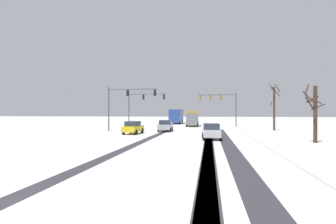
% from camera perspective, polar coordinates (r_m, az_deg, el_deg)
% --- Properties ---
extents(ground_plane, '(300.00, 300.00, 0.00)m').
position_cam_1_polar(ground_plane, '(9.39, -24.17, -17.35)').
color(ground_plane, white).
extents(wheel_track_left_lane, '(1.15, 37.60, 0.01)m').
position_cam_1_polar(wheel_track_left_lane, '(24.82, 12.54, -6.47)').
color(wheel_track_left_lane, '#38383D').
rests_on(wheel_track_left_lane, ground).
extents(wheel_track_right_lane, '(0.88, 37.60, 0.01)m').
position_cam_1_polar(wheel_track_right_lane, '(25.55, -5.50, -6.28)').
color(wheel_track_right_lane, '#38383D').
rests_on(wheel_track_right_lane, ground).
extents(wheel_track_center, '(0.85, 37.60, 0.01)m').
position_cam_1_polar(wheel_track_center, '(24.77, 8.68, -6.48)').
color(wheel_track_center, '#38383D').
rests_on(wheel_track_center, ground).
extents(wheel_track_oncoming, '(0.71, 37.60, 0.01)m').
position_cam_1_polar(wheel_track_oncoming, '(24.77, 8.65, -6.48)').
color(wheel_track_oncoming, '#38383D').
rests_on(wheel_track_oncoming, ground).
extents(sidewalk_kerb_right, '(4.00, 37.60, 0.12)m').
position_cam_1_polar(sidewalk_kerb_right, '(23.93, 24.43, -6.57)').
color(sidewalk_kerb_right, white).
rests_on(sidewalk_kerb_right, ground).
extents(traffic_signal_near_left, '(7.55, 0.66, 6.50)m').
position_cam_1_polar(traffic_signal_near_left, '(39.50, -9.04, 2.77)').
color(traffic_signal_near_left, '#47474C').
rests_on(traffic_signal_near_left, ground).
extents(traffic_signal_far_left, '(7.05, 0.41, 6.50)m').
position_cam_1_polar(traffic_signal_far_left, '(49.32, -5.62, 2.19)').
color(traffic_signal_far_left, '#47474C').
rests_on(traffic_signal_far_left, ground).
extents(traffic_signal_far_right, '(7.16, 0.41, 6.50)m').
position_cam_1_polar(traffic_signal_far_right, '(51.74, 11.19, 2.24)').
color(traffic_signal_far_right, '#47474C').
rests_on(traffic_signal_far_right, ground).
extents(car_silver_lead, '(1.91, 4.14, 1.62)m').
position_cam_1_polar(car_silver_lead, '(38.55, -0.56, -2.95)').
color(car_silver_lead, '#B7BABF').
rests_on(car_silver_lead, ground).
extents(car_yellow_cab_second, '(2.00, 4.18, 1.62)m').
position_cam_1_polar(car_yellow_cab_second, '(34.45, -7.48, -3.30)').
color(car_yellow_cab_second, yellow).
rests_on(car_yellow_cab_second, ground).
extents(car_white_third, '(1.99, 4.18, 1.62)m').
position_cam_1_polar(car_white_third, '(27.78, 9.22, -4.09)').
color(car_white_third, silver).
rests_on(car_white_third, ground).
extents(bus_oncoming, '(2.86, 11.05, 3.38)m').
position_cam_1_polar(bus_oncoming, '(65.16, 1.81, -0.71)').
color(bus_oncoming, '#284793').
rests_on(bus_oncoming, ground).
extents(box_truck_delivery, '(2.43, 7.45, 3.02)m').
position_cam_1_polar(box_truck_delivery, '(53.04, 5.24, -1.26)').
color(box_truck_delivery, slate).
rests_on(box_truck_delivery, ground).
extents(bare_tree_sidewalk_mid, '(1.90, 1.92, 5.44)m').
position_cam_1_polar(bare_tree_sidewalk_mid, '(27.73, 28.82, 0.16)').
color(bare_tree_sidewalk_mid, '#423023').
rests_on(bare_tree_sidewalk_mid, ground).
extents(bare_tree_sidewalk_far, '(1.63, 1.48, 7.16)m').
position_cam_1_polar(bare_tree_sidewalk_far, '(43.62, 21.76, 1.16)').
color(bare_tree_sidewalk_far, '#423023').
rests_on(bare_tree_sidewalk_far, ground).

